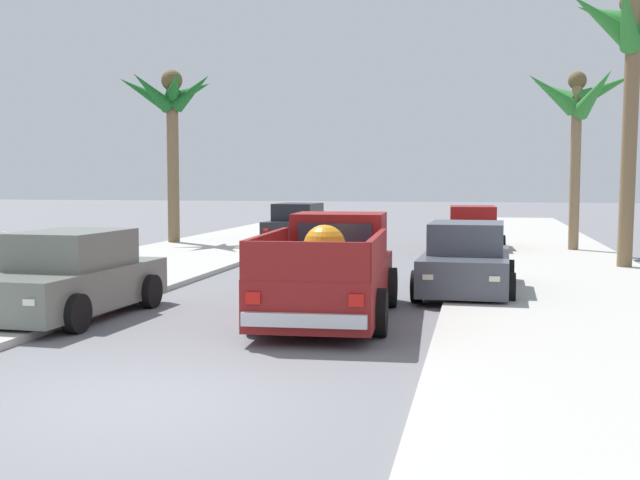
# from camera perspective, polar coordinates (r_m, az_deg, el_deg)

# --- Properties ---
(ground_plane) EXTENTS (160.00, 160.00, 0.00)m
(ground_plane) POSITION_cam_1_polar(r_m,az_deg,el_deg) (9.19, -12.86, -11.19)
(ground_plane) COLOR slate
(sidewalk_left) EXTENTS (5.01, 60.00, 0.12)m
(sidewalk_left) POSITION_cam_1_polar(r_m,az_deg,el_deg) (22.19, -13.11, -1.93)
(sidewalk_left) COLOR #B2AFA8
(sidewalk_left) RESTS_ON ground
(sidewalk_right) EXTENTS (5.01, 60.00, 0.12)m
(sidewalk_right) POSITION_cam_1_polar(r_m,az_deg,el_deg) (20.28, 16.55, -2.58)
(sidewalk_right) COLOR #B2AFA8
(sidewalk_right) RESTS_ON ground
(curb_left) EXTENTS (0.16, 60.00, 0.10)m
(curb_left) POSITION_cam_1_polar(r_m,az_deg,el_deg) (21.75, -10.46, -2.04)
(curb_left) COLOR silver
(curb_left) RESTS_ON ground
(curb_right) EXTENTS (0.16, 60.00, 0.10)m
(curb_right) POSITION_cam_1_polar(r_m,az_deg,el_deg) (20.21, 13.43, -2.57)
(curb_right) COLOR silver
(curb_right) RESTS_ON ground
(pickup_truck) EXTENTS (2.41, 5.30, 1.80)m
(pickup_truck) POSITION_cam_1_polar(r_m,az_deg,el_deg) (14.10, 0.75, -2.39)
(pickup_truck) COLOR maroon
(pickup_truck) RESTS_ON ground
(car_left_near) EXTENTS (2.12, 4.30, 1.54)m
(car_left_near) POSITION_cam_1_polar(r_m,az_deg,el_deg) (17.21, 10.45, -1.49)
(car_left_near) COLOR #474C56
(car_left_near) RESTS_ON ground
(car_right_near) EXTENTS (2.18, 4.33, 1.54)m
(car_right_near) POSITION_cam_1_polar(r_m,az_deg,el_deg) (30.61, -1.56, 1.11)
(car_right_near) COLOR black
(car_right_near) RESTS_ON ground
(car_right_mid) EXTENTS (2.19, 4.33, 1.54)m
(car_right_mid) POSITION_cam_1_polar(r_m,az_deg,el_deg) (14.80, -17.44, -2.57)
(car_right_mid) COLOR slate
(car_right_mid) RESTS_ON ground
(car_left_far) EXTENTS (2.15, 4.31, 1.54)m
(car_left_far) POSITION_cam_1_polar(r_m,az_deg,el_deg) (27.88, 10.88, 0.72)
(car_left_far) COLOR maroon
(car_left_far) RESTS_ON ground
(palm_tree_right_fore) EXTENTS (3.91, 3.80, 6.47)m
(palm_tree_right_fore) POSITION_cam_1_polar(r_m,az_deg,el_deg) (30.23, -10.60, 9.48)
(palm_tree_right_fore) COLOR brown
(palm_tree_right_fore) RESTS_ON ground
(palm_tree_right_mid) EXTENTS (3.69, 3.55, 6.04)m
(palm_tree_right_mid) POSITION_cam_1_polar(r_m,az_deg,el_deg) (27.63, 17.93, 9.30)
(palm_tree_right_mid) COLOR #846B4C
(palm_tree_right_mid) RESTS_ON ground
(palm_tree_left_back) EXTENTS (4.00, 3.93, 7.39)m
(palm_tree_left_back) POSITION_cam_1_polar(r_m,az_deg,el_deg) (22.73, 21.49, 13.16)
(palm_tree_left_back) COLOR brown
(palm_tree_left_back) RESTS_ON ground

